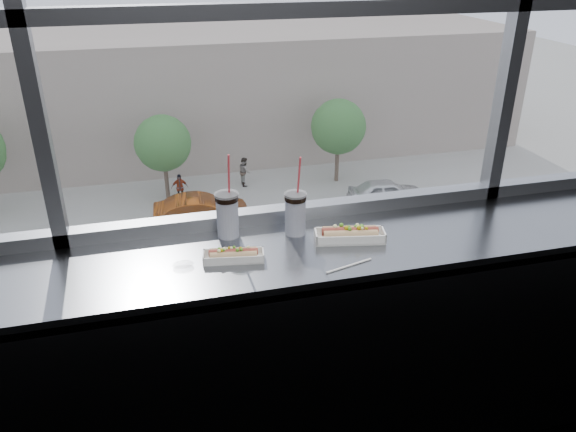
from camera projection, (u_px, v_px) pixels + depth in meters
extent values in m
plane|color=black|center=(294.00, 316.00, 2.81)|extent=(6.00, 0.00, 6.00)
cube|color=gray|center=(311.00, 252.00, 2.34)|extent=(6.00, 0.55, 0.06)
cube|color=gray|center=(326.00, 389.00, 2.35)|extent=(6.00, 0.04, 1.04)
cube|color=white|center=(234.00, 260.00, 2.22)|extent=(0.25, 0.12, 0.01)
cube|color=white|center=(234.00, 256.00, 2.22)|extent=(0.25, 0.12, 0.03)
cylinder|color=tan|center=(234.00, 254.00, 2.21)|extent=(0.19, 0.07, 0.04)
cylinder|color=maroon|center=(233.00, 252.00, 2.21)|extent=(0.20, 0.06, 0.03)
cube|color=white|center=(350.00, 240.00, 2.37)|extent=(0.31, 0.15, 0.01)
cube|color=white|center=(350.00, 236.00, 2.36)|extent=(0.31, 0.15, 0.04)
cylinder|color=tan|center=(350.00, 234.00, 2.36)|extent=(0.23, 0.09, 0.05)
cylinder|color=maroon|center=(350.00, 231.00, 2.35)|extent=(0.24, 0.08, 0.03)
cylinder|color=white|center=(227.00, 216.00, 2.37)|extent=(0.09, 0.09, 0.19)
cylinder|color=black|center=(227.00, 198.00, 2.33)|extent=(0.10, 0.10, 0.02)
cylinder|color=silver|center=(226.00, 194.00, 2.33)|extent=(0.10, 0.10, 0.01)
cylinder|color=red|center=(229.00, 176.00, 2.29)|extent=(0.01, 0.05, 0.20)
cylinder|color=white|center=(295.00, 214.00, 2.39)|extent=(0.09, 0.09, 0.18)
cylinder|color=black|center=(295.00, 197.00, 2.36)|extent=(0.09, 0.09, 0.02)
cylinder|color=silver|center=(295.00, 194.00, 2.35)|extent=(0.10, 0.10, 0.01)
cylinder|color=red|center=(299.00, 177.00, 2.31)|extent=(0.01, 0.05, 0.19)
cylinder|color=white|center=(349.00, 266.00, 2.18)|extent=(0.21, 0.06, 0.01)
ellipsoid|color=silver|center=(183.00, 264.00, 2.17)|extent=(0.09, 0.06, 0.02)
plane|color=#9F9D93|center=(154.00, 123.00, 45.71)|extent=(120.00, 120.00, 0.00)
cube|color=black|center=(177.00, 268.00, 25.26)|extent=(80.00, 10.00, 0.06)
cube|color=#9F9D93|center=(166.00, 198.00, 32.22)|extent=(80.00, 6.00, 0.04)
cube|color=gray|center=(152.00, 90.00, 39.17)|extent=(50.00, 14.00, 8.00)
imported|color=white|center=(391.00, 268.00, 23.25)|extent=(3.22, 6.41, 2.06)
imported|color=#9E400A|center=(201.00, 206.00, 28.62)|extent=(2.99, 6.51, 2.13)
imported|color=white|center=(387.00, 188.00, 30.98)|extent=(2.91, 6.00, 1.94)
imported|color=maroon|center=(175.00, 297.00, 21.20)|extent=(3.17, 6.94, 2.27)
imported|color=navy|center=(531.00, 249.00, 24.77)|extent=(2.54, 6.05, 2.01)
imported|color=#66605B|center=(245.00, 169.00, 33.50)|extent=(0.70, 0.93, 2.09)
imported|color=#66605B|center=(179.00, 185.00, 31.41)|extent=(0.87, 0.65, 1.96)
cylinder|color=#47382B|center=(167.00, 179.00, 31.74)|extent=(0.23, 0.23, 2.35)
sphere|color=#397833|center=(163.00, 143.00, 30.80)|extent=(3.13, 3.13, 3.13)
cylinder|color=#47382B|center=(337.00, 163.00, 34.02)|extent=(0.25, 0.25, 2.46)
sphere|color=#397833|center=(338.00, 127.00, 33.04)|extent=(3.27, 3.27, 3.27)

